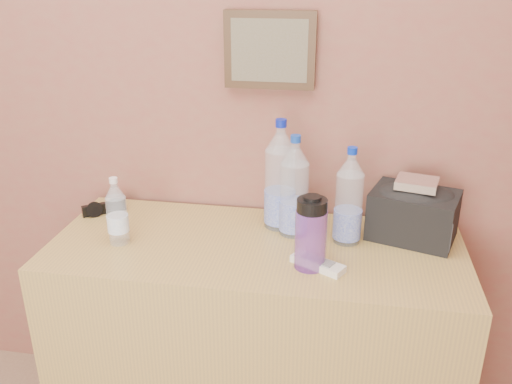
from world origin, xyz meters
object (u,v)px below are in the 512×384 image
at_px(sunglasses, 104,208).
at_px(toiletry_bag, 413,212).
at_px(pet_large_b, 280,181).
at_px(foil_packet, 417,183).
at_px(pet_small, 117,215).
at_px(pet_large_d, 349,201).
at_px(nalgene_bottle, 311,233).
at_px(dresser, 256,349).
at_px(ac_remote, 318,264).
at_px(pet_large_c, 294,191).

relative_size(sunglasses, toiletry_bag, 0.58).
relative_size(pet_large_b, foil_packet, 2.99).
distance_m(pet_small, foil_packet, 0.95).
height_order(pet_large_d, toiletry_bag, pet_large_d).
bearing_deg(pet_large_b, nalgene_bottle, -64.29).
xyz_separation_m(dresser, sunglasses, (-0.58, 0.14, 0.43)).
bearing_deg(toiletry_bag, ac_remote, -122.05).
height_order(dresser, sunglasses, sunglasses).
height_order(pet_large_d, nalgene_bottle, pet_large_d).
distance_m(pet_large_d, sunglasses, 0.88).
height_order(pet_large_b, ac_remote, pet_large_b).
xyz_separation_m(pet_large_d, pet_small, (-0.72, -0.13, -0.04)).
bearing_deg(sunglasses, toiletry_bag, -37.04).
height_order(pet_large_b, nalgene_bottle, pet_large_b).
height_order(pet_large_d, ac_remote, pet_large_d).
bearing_deg(toiletry_bag, pet_large_c, -157.16).
bearing_deg(ac_remote, toiletry_bag, 69.43).
relative_size(pet_large_d, foil_packet, 2.54).
bearing_deg(ac_remote, dresser, -178.88).
relative_size(dresser, sunglasses, 8.58).
distance_m(dresser, pet_large_d, 0.63).
bearing_deg(pet_large_d, sunglasses, 175.43).
xyz_separation_m(pet_large_b, pet_small, (-0.49, -0.21, -0.07)).
height_order(nalgene_bottle, foil_packet, nalgene_bottle).
height_order(pet_large_b, pet_large_d, pet_large_b).
distance_m(pet_large_b, pet_large_d, 0.24).
height_order(pet_large_c, foil_packet, pet_large_c).
bearing_deg(pet_large_d, dresser, -165.33).
xyz_separation_m(pet_large_b, foil_packet, (0.44, -0.02, 0.03)).
bearing_deg(foil_packet, pet_large_d, -164.53).
distance_m(pet_large_d, ac_remote, 0.24).
bearing_deg(nalgene_bottle, pet_small, 175.45).
height_order(pet_large_c, ac_remote, pet_large_c).
xyz_separation_m(pet_large_d, foil_packet, (0.21, 0.06, 0.05)).
xyz_separation_m(dresser, pet_small, (-0.44, -0.06, 0.51)).
height_order(pet_small, sunglasses, pet_small).
relative_size(pet_large_d, sunglasses, 2.06).
xyz_separation_m(sunglasses, ac_remote, (0.79, -0.25, -0.01)).
bearing_deg(pet_large_b, dresser, -110.68).
bearing_deg(pet_large_c, nalgene_bottle, -71.18).
bearing_deg(dresser, pet_large_d, 14.67).
distance_m(dresser, pet_large_b, 0.60).
xyz_separation_m(ac_remote, toiletry_bag, (0.29, 0.25, 0.08)).
height_order(sunglasses, ac_remote, sunglasses).
distance_m(ac_remote, foil_packet, 0.42).
bearing_deg(dresser, foil_packet, 15.01).
relative_size(ac_remote, foil_packet, 1.32).
bearing_deg(pet_small, pet_large_c, 16.50).
bearing_deg(pet_large_c, pet_large_d, -9.00).
xyz_separation_m(dresser, pet_large_d, (0.29, 0.07, 0.55)).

